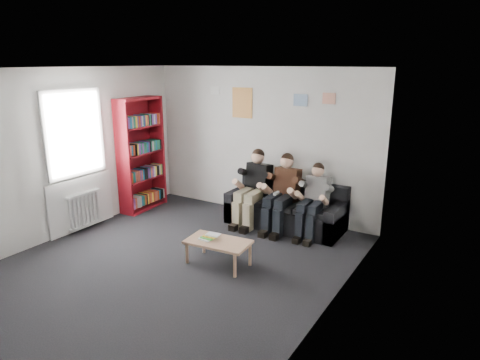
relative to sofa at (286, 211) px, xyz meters
The scene contains 14 objects.
room_shell 2.48m from the sofa, 108.69° to the right, with size 5.00×5.00×5.00m.
sofa is the anchor object (origin of this frame).
bookshelf 2.95m from the sofa, 167.98° to the right, with size 0.32×0.97×2.15m.
coffee_table 1.84m from the sofa, 95.54° to the right, with size 0.89×0.49×0.36m.
game_cases 1.87m from the sofa, 100.09° to the right, with size 0.25×0.23×0.06m.
person_left 0.70m from the sofa, 160.93° to the right, with size 0.42×0.90×1.32m.
person_middle 0.41m from the sofa, 90.00° to the right, with size 0.41×0.89×1.30m.
person_right 0.67m from the sofa, 18.51° to the right, with size 0.37×0.78×1.21m.
radiator 3.45m from the sofa, 146.21° to the right, with size 0.10×0.64×0.60m.
window 3.59m from the sofa, 146.88° to the right, with size 0.05×1.30×2.36m.
poster_large 2.13m from the sofa, 161.68° to the left, with size 0.42×0.01×0.55m, color #EFD154.
poster_blue 1.91m from the sofa, 84.82° to the left, with size 0.25×0.01×0.20m, color #3C84CF.
poster_pink 2.03m from the sofa, 34.72° to the left, with size 0.22×0.01×0.18m, color #E046B3.
poster_sign 2.64m from the sofa, 167.84° to the left, with size 0.20×0.01×0.14m, color white.
Camera 1 is at (3.69, -4.28, 2.79)m, focal length 32.00 mm.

